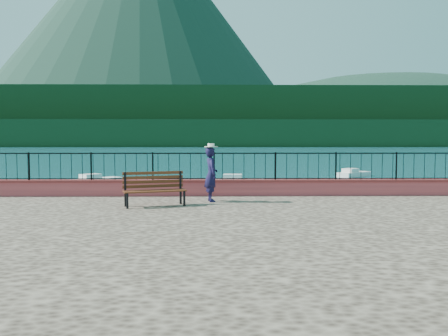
{
  "coord_description": "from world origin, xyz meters",
  "views": [
    {
      "loc": [
        -0.24,
        -11.94,
        3.12
      ],
      "look_at": [
        0.02,
        2.0,
        2.3
      ],
      "focal_mm": 35.0,
      "sensor_mm": 36.0,
      "label": 1
    }
  ],
  "objects_px": {
    "person": "(211,174)",
    "boat_2": "(348,186)",
    "park_bench": "(155,196)",
    "boat_5": "(354,172)",
    "boat_4": "(240,179)",
    "boat_3": "(97,178)",
    "boat_0": "(84,204)"
  },
  "relations": [
    {
      "from": "person",
      "to": "boat_2",
      "type": "relative_size",
      "value": 0.43
    },
    {
      "from": "person",
      "to": "boat_0",
      "type": "bearing_deg",
      "value": 34.1
    },
    {
      "from": "park_bench",
      "to": "person",
      "type": "bearing_deg",
      "value": 12.63
    },
    {
      "from": "park_bench",
      "to": "boat_2",
      "type": "relative_size",
      "value": 0.48
    },
    {
      "from": "boat_0",
      "to": "boat_5",
      "type": "xyz_separation_m",
      "value": [
        18.47,
        20.03,
        0.0
      ]
    },
    {
      "from": "park_bench",
      "to": "person",
      "type": "distance_m",
      "value": 2.05
    },
    {
      "from": "boat_3",
      "to": "park_bench",
      "type": "bearing_deg",
      "value": -120.33
    },
    {
      "from": "boat_0",
      "to": "boat_4",
      "type": "relative_size",
      "value": 1.11
    },
    {
      "from": "park_bench",
      "to": "boat_4",
      "type": "xyz_separation_m",
      "value": [
        3.65,
        18.9,
        -1.11
      ]
    },
    {
      "from": "person",
      "to": "boat_3",
      "type": "bearing_deg",
      "value": 11.91
    },
    {
      "from": "boat_2",
      "to": "boat_3",
      "type": "distance_m",
      "value": 18.22
    },
    {
      "from": "boat_4",
      "to": "boat_3",
      "type": "bearing_deg",
      "value": -178.84
    },
    {
      "from": "boat_5",
      "to": "park_bench",
      "type": "bearing_deg",
      "value": -160.47
    },
    {
      "from": "boat_3",
      "to": "boat_5",
      "type": "bearing_deg",
      "value": -33.28
    },
    {
      "from": "boat_3",
      "to": "boat_2",
      "type": "bearing_deg",
      "value": -70.02
    },
    {
      "from": "boat_4",
      "to": "boat_2",
      "type": "bearing_deg",
      "value": -33.7
    },
    {
      "from": "park_bench",
      "to": "boat_5",
      "type": "xyz_separation_m",
      "value": [
        14.43,
        26.32,
        -1.11
      ]
    },
    {
      "from": "person",
      "to": "boat_5",
      "type": "bearing_deg",
      "value": -39.9
    },
    {
      "from": "boat_2",
      "to": "boat_5",
      "type": "distance_m",
      "value": 13.47
    },
    {
      "from": "park_bench",
      "to": "boat_5",
      "type": "distance_m",
      "value": 30.04
    },
    {
      "from": "boat_2",
      "to": "boat_5",
      "type": "relative_size",
      "value": 1.05
    },
    {
      "from": "boat_5",
      "to": "boat_2",
      "type": "bearing_deg",
      "value": -150.89
    },
    {
      "from": "park_bench",
      "to": "boat_2",
      "type": "xyz_separation_m",
      "value": [
        10.01,
        13.6,
        -1.11
      ]
    },
    {
      "from": "person",
      "to": "boat_4",
      "type": "xyz_separation_m",
      "value": [
        1.96,
        17.88,
        -1.69
      ]
    },
    {
      "from": "boat_4",
      "to": "person",
      "type": "bearing_deg",
      "value": -90.19
    },
    {
      "from": "person",
      "to": "boat_0",
      "type": "distance_m",
      "value": 7.97
    },
    {
      "from": "boat_0",
      "to": "boat_3",
      "type": "bearing_deg",
      "value": 84.42
    },
    {
      "from": "park_bench",
      "to": "boat_0",
      "type": "relative_size",
      "value": 0.45
    },
    {
      "from": "boat_3",
      "to": "boat_5",
      "type": "height_order",
      "value": "same"
    },
    {
      "from": "park_bench",
      "to": "boat_3",
      "type": "height_order",
      "value": "park_bench"
    },
    {
      "from": "park_bench",
      "to": "boat_5",
      "type": "bearing_deg",
      "value": 42.98
    },
    {
      "from": "park_bench",
      "to": "boat_3",
      "type": "bearing_deg",
      "value": 91.46
    }
  ]
}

